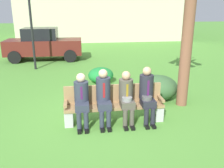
# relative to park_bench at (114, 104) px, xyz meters

# --- Properties ---
(ground_plane) EXTENTS (80.00, 80.00, 0.00)m
(ground_plane) POSITION_rel_park_bench_xyz_m (-0.16, 0.16, -0.44)
(ground_plane) COLOR #508E36
(park_bench) EXTENTS (2.40, 0.44, 0.90)m
(park_bench) POSITION_rel_park_bench_xyz_m (0.00, 0.00, 0.00)
(park_bench) COLOR #99754C
(park_bench) RESTS_ON ground
(seated_man_leftmost) EXTENTS (0.34, 0.72, 1.26)m
(seated_man_leftmost) POSITION_rel_park_bench_xyz_m (-0.78, -0.13, 0.27)
(seated_man_leftmost) COLOR #2D3342
(seated_man_leftmost) RESTS_ON ground
(seated_man_centerleft) EXTENTS (0.34, 0.72, 1.34)m
(seated_man_centerleft) POSITION_rel_park_bench_xyz_m (-0.26, -0.13, 0.31)
(seated_man_centerleft) COLOR #2D3342
(seated_man_centerleft) RESTS_ON ground
(seated_man_centerright) EXTENTS (0.34, 0.72, 1.27)m
(seated_man_centerright) POSITION_rel_park_bench_xyz_m (0.28, -0.14, 0.27)
(seated_man_centerright) COLOR #4C473D
(seated_man_centerright) RESTS_ON ground
(seated_man_rightmost) EXTENTS (0.34, 0.72, 1.36)m
(seated_man_rightmost) POSITION_rel_park_bench_xyz_m (0.78, -0.13, 0.31)
(seated_man_rightmost) COLOR #23232D
(seated_man_rightmost) RESTS_ON ground
(shrub_near_bench) EXTENTS (1.20, 1.10, 0.75)m
(shrub_near_bench) POSITION_rel_park_bench_xyz_m (1.53, 1.28, -0.06)
(shrub_near_bench) COLOR #355A31
(shrub_near_bench) RESTS_ON ground
(shrub_mid_lawn) EXTENTS (0.94, 0.86, 0.58)m
(shrub_mid_lawn) POSITION_rel_park_bench_xyz_m (-0.02, 3.21, -0.15)
(shrub_mid_lawn) COLOR #1E7D34
(shrub_mid_lawn) RESTS_ON ground
(parked_car_near) EXTENTS (3.93, 1.77, 1.68)m
(parked_car_near) POSITION_rel_park_bench_xyz_m (-2.61, 7.75, 0.40)
(parked_car_near) COLOR #591E19
(parked_car_near) RESTS_ON ground
(street_lamp) EXTENTS (0.24, 0.24, 3.77)m
(street_lamp) POSITION_rel_park_bench_xyz_m (-2.77, 5.71, 1.86)
(street_lamp) COLOR black
(street_lamp) RESTS_ON ground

